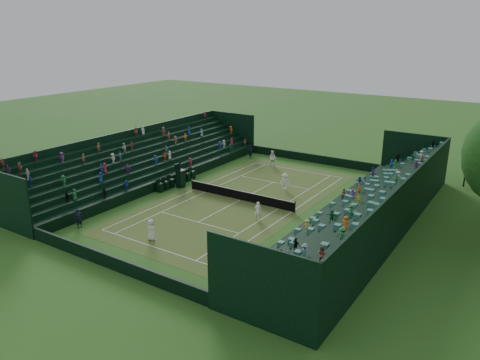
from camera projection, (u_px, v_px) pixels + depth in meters
The scene contains 18 objects.
ground at pixel (240, 200), 44.21m from camera, with size 160.00×160.00×0.00m, color #306720.
court_surface at pixel (240, 200), 44.21m from camera, with size 12.97×26.77×0.01m, color #336A23.
perimeter_wall_north at pixel (312, 158), 56.69m from camera, with size 17.17×0.20×1.00m, color black.
perimeter_wall_south at pixel (110, 262), 31.43m from camera, with size 17.17×0.20×1.00m, color black.
perimeter_wall_east at pixel (324, 214), 39.62m from camera, with size 0.20×31.77×1.00m, color black.
perimeter_wall_west at pixel (172, 180), 48.49m from camera, with size 0.20×31.77×1.00m, color black.
north_grandstand at pixel (373, 212), 37.12m from camera, with size 6.60×32.00×4.90m.
south_grandstand at pixel (142, 164), 50.35m from camera, with size 6.60×32.00×4.90m.
tennis_net at pixel (240, 195), 44.05m from camera, with size 11.67×0.10×1.06m.
scoreboard_tower at pixel (476, 158), 46.69m from camera, with size 2.00×1.00×3.70m.
umpire_chair at pixel (180, 176), 47.48m from camera, with size 0.87×0.87×2.74m.
courtside_chairs at pixel (177, 181), 48.29m from camera, with size 0.60×5.56×1.29m.
player_near_west at pixel (151, 230), 35.59m from camera, with size 0.83×0.54×1.69m, color white.
player_near_east at pixel (258, 211), 39.40m from camera, with size 0.60×0.39×1.64m, color white.
player_far_west at pixel (273, 158), 54.95m from camera, with size 0.90×0.70×1.85m, color white.
player_far_east at pixel (285, 182), 46.84m from camera, with size 1.10×0.64×1.70m, color white.
line_judge_north at pixel (251, 151), 58.32m from camera, with size 0.64×0.42×1.74m, color black.
line_judge_south at pixel (79, 219), 37.80m from camera, with size 0.59×0.39×1.61m, color black.
Camera 1 is at (22.78, -34.67, 15.42)m, focal length 35.00 mm.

